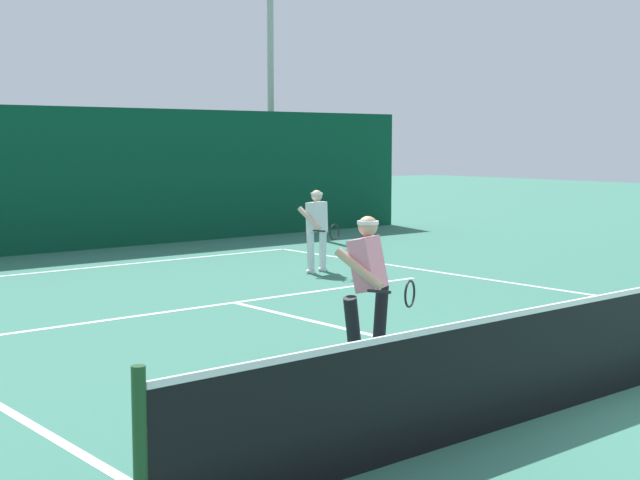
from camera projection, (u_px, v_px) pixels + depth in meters
The scene contains 9 objects.
ground_plane at pixel (615, 393), 8.82m from camera, with size 80.00×80.00×0.00m, color #336D5B.
court_line_baseline_far at pixel (88, 268), 17.47m from camera, with size 9.45×0.10×0.01m, color white.
court_line_service at pixel (234, 303), 13.73m from camera, with size 7.70×0.10×0.01m, color white.
court_line_centre at pixel (384, 338), 11.26m from camera, with size 0.10×6.40×0.01m, color white.
tennis_net at pixel (616, 341), 8.77m from camera, with size 10.36×0.09×1.10m.
player_near at pixel (368, 283), 9.91m from camera, with size 1.03×1.01×1.62m.
player_far at pixel (317, 228), 16.81m from camera, with size 0.65×0.89×1.53m.
back_fence_windscreen at pixel (27, 180), 19.41m from camera, with size 21.59×0.12×3.17m, color #09402A.
light_pole at pixel (270, 44), 24.91m from camera, with size 0.55×0.44×8.37m.
Camera 1 is at (-7.72, -4.76, 2.43)m, focal length 51.28 mm.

